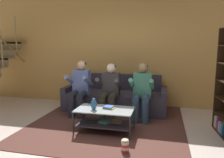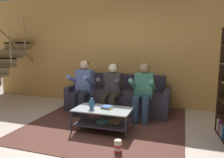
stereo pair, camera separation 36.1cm
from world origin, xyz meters
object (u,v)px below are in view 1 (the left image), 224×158
(person_seated_right, at_px, (142,89))
(vase, at_px, (94,105))
(book_stack, at_px, (109,107))
(couch, at_px, (115,98))
(popcorn_tub, at_px, (125,146))
(person_seated_middle, at_px, (110,88))
(person_seated_left, at_px, (80,86))
(coffee_table, at_px, (105,117))

(person_seated_right, relative_size, vase, 5.76)
(book_stack, bearing_deg, couch, 97.48)
(vase, bearing_deg, person_seated_right, 50.38)
(book_stack, bearing_deg, popcorn_tub, -59.46)
(person_seated_middle, height_order, person_seated_right, person_seated_right)
(person_seated_middle, distance_m, book_stack, 0.82)
(person_seated_left, bearing_deg, couch, 37.48)
(couch, bearing_deg, person_seated_right, -37.60)
(couch, xyz_separation_m, coffee_table, (0.11, -1.36, -0.01))
(vase, bearing_deg, popcorn_tub, -41.50)
(book_stack, bearing_deg, person_seated_middle, 102.53)
(couch, distance_m, coffee_table, 1.37)
(person_seated_middle, bearing_deg, coffee_table, -82.48)
(person_seated_left, bearing_deg, popcorn_tub, -49.42)
(person_seated_left, distance_m, popcorn_tub, 2.09)
(couch, relative_size, person_seated_left, 1.98)
(person_seated_middle, height_order, coffee_table, person_seated_middle)
(person_seated_middle, distance_m, coffee_table, 0.91)
(couch, relative_size, vase, 11.67)
(coffee_table, bearing_deg, person_seated_left, 134.29)
(couch, distance_m, person_seated_left, 0.96)
(popcorn_tub, bearing_deg, person_seated_middle, 111.89)
(person_seated_left, distance_m, coffee_table, 1.22)
(person_seated_middle, relative_size, popcorn_tub, 5.71)
(person_seated_right, relative_size, popcorn_tub, 5.84)
(couch, height_order, popcorn_tub, couch)
(coffee_table, distance_m, popcorn_tub, 0.88)
(person_seated_left, bearing_deg, vase, -55.84)
(vase, bearing_deg, person_seated_left, 124.16)
(person_seated_middle, relative_size, vase, 5.63)
(person_seated_right, relative_size, coffee_table, 1.15)
(person_seated_left, height_order, person_seated_right, person_seated_left)
(person_seated_left, relative_size, popcorn_tub, 5.96)
(coffee_table, height_order, popcorn_tub, coffee_table)
(couch, distance_m, vase, 1.48)
(book_stack, bearing_deg, vase, -149.48)
(person_seated_right, xyz_separation_m, vase, (-0.77, -0.93, -0.14))
(person_seated_right, distance_m, book_stack, 0.97)
(vase, bearing_deg, coffee_table, 29.79)
(book_stack, xyz_separation_m, popcorn_tub, (0.44, -0.75, -0.34))
(couch, bearing_deg, book_stack, -82.52)
(person_seated_middle, xyz_separation_m, person_seated_right, (0.70, 0.00, 0.01))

